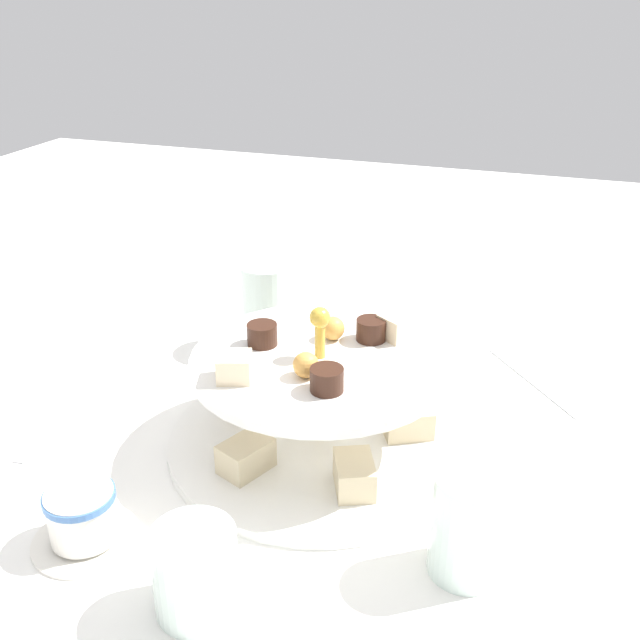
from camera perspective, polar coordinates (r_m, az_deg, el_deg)
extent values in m
plane|color=white|center=(0.76, 0.00, -9.62)|extent=(2.40, 2.40, 0.00)
cylinder|color=white|center=(0.75, 0.00, -9.31)|extent=(0.31, 0.31, 0.01)
cylinder|color=white|center=(0.71, 0.00, -3.23)|extent=(0.25, 0.25, 0.01)
cylinder|color=gold|center=(0.72, 0.00, -4.96)|extent=(0.01, 0.01, 0.14)
sphere|color=gold|center=(0.68, 0.00, 0.20)|extent=(0.02, 0.02, 0.02)
cube|color=beige|center=(0.75, 6.84, -7.83)|extent=(0.06, 0.05, 0.03)
cube|color=beige|center=(0.82, 1.68, -4.72)|extent=(0.04, 0.05, 0.03)
cube|color=beige|center=(0.79, -5.42, -6.03)|extent=(0.06, 0.05, 0.03)
cube|color=beige|center=(0.70, -5.79, -10.49)|extent=(0.05, 0.06, 0.03)
cube|color=beige|center=(0.68, 2.68, -11.93)|extent=(0.05, 0.06, 0.03)
cylinder|color=#E5C660|center=(0.78, -2.03, -6.97)|extent=(0.04, 0.04, 0.01)
cylinder|color=#381E14|center=(0.72, -4.52, -1.12)|extent=(0.03, 0.03, 0.02)
cylinder|color=#381E14|center=(0.64, 0.53, -4.65)|extent=(0.03, 0.03, 0.02)
cylinder|color=#381E14|center=(0.73, 4.00, -0.76)|extent=(0.03, 0.03, 0.02)
cube|color=beige|center=(0.67, -6.68, -3.65)|extent=(0.04, 0.04, 0.02)
cube|color=beige|center=(0.74, 6.00, -0.51)|extent=(0.04, 0.04, 0.02)
sphere|color=gold|center=(0.66, -0.74, -3.57)|extent=(0.02, 0.02, 0.02)
sphere|color=gold|center=(0.73, 0.67, -0.60)|extent=(0.02, 0.02, 0.02)
cylinder|color=silver|center=(0.92, -4.11, 1.15)|extent=(0.07, 0.07, 0.11)
cylinder|color=silver|center=(0.58, -9.67, -18.73)|extent=(0.06, 0.06, 0.07)
cylinder|color=white|center=(0.67, -17.73, -15.87)|extent=(0.09, 0.09, 0.01)
cylinder|color=white|center=(0.66, -18.03, -14.19)|extent=(0.06, 0.06, 0.04)
cylinder|color=#4772B2|center=(0.65, -18.25, -12.92)|extent=(0.06, 0.06, 0.01)
cube|color=silver|center=(0.90, 16.34, -4.54)|extent=(0.12, 0.14, 0.00)
cube|color=silver|center=(0.84, -19.28, -7.03)|extent=(0.03, 0.17, 0.00)
cylinder|color=silver|center=(0.60, 11.48, -15.31)|extent=(0.06, 0.06, 0.09)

